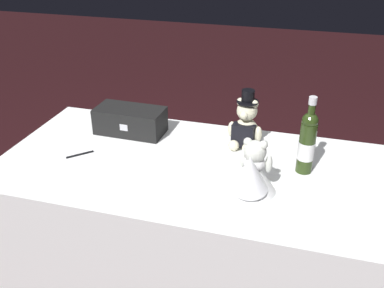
{
  "coord_description": "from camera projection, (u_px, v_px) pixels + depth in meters",
  "views": [
    {
      "loc": [
        0.45,
        -1.56,
        1.73
      ],
      "look_at": [
        0.0,
        0.0,
        0.87
      ],
      "focal_mm": 40.87,
      "sensor_mm": 36.0,
      "label": 1
    }
  ],
  "objects": [
    {
      "name": "teddy_bear_groom",
      "position": [
        245.0,
        126.0,
        1.98
      ],
      "size": [
        0.16,
        0.15,
        0.28
      ],
      "color": "beige",
      "rests_on": "reception_table"
    },
    {
      "name": "gift_case_black",
      "position": [
        130.0,
        121.0,
        2.14
      ],
      "size": [
        0.34,
        0.17,
        0.13
      ],
      "color": "black",
      "rests_on": "reception_table"
    },
    {
      "name": "signing_pen",
      "position": [
        81.0,
        154.0,
        1.96
      ],
      "size": [
        0.1,
        0.1,
        0.01
      ],
      "color": "black",
      "rests_on": "reception_table"
    },
    {
      "name": "champagne_bottle",
      "position": [
        307.0,
        142.0,
        1.77
      ],
      "size": [
        0.07,
        0.07,
        0.33
      ],
      "color": "#253613",
      "rests_on": "reception_table"
    },
    {
      "name": "reception_table",
      "position": [
        192.0,
        234.0,
        2.06
      ],
      "size": [
        1.69,
        0.84,
        0.77
      ],
      "primitive_type": "cube",
      "color": "white",
      "rests_on": "ground_plane"
    },
    {
      "name": "teddy_bear_bride",
      "position": [
        252.0,
        172.0,
        1.65
      ],
      "size": [
        0.19,
        0.23,
        0.22
      ],
      "color": "white",
      "rests_on": "reception_table"
    }
  ]
}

